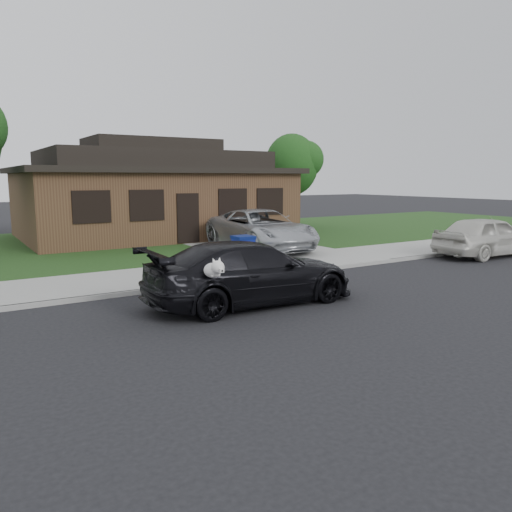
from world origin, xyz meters
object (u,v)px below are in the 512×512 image
white_compact (487,236)px  recycling_bin (243,251)px  sedan (251,273)px  minivan (261,229)px

white_compact → recycling_bin: size_ratio=4.42×
sedan → recycling_bin: bearing=-26.6°
white_compact → recycling_bin: (-9.28, 2.27, -0.13)m
minivan → recycling_bin: minivan is taller
minivan → white_compact: size_ratio=1.25×
sedan → minivan: (4.61, 6.78, 0.18)m
minivan → recycling_bin: (-2.66, -3.14, -0.29)m
sedan → recycling_bin: size_ratio=5.09×
minivan → white_compact: minivan is taller
sedan → minivan: size_ratio=0.92×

